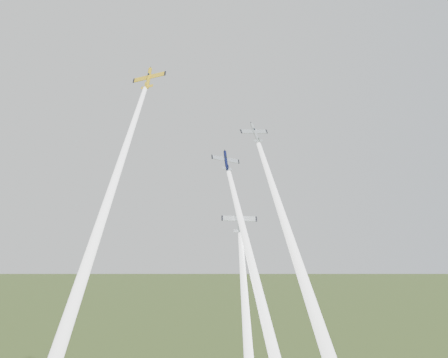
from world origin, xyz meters
The scene contains 7 objects.
plane_yellow centered at (-16.71, 4.86, 116.22)m, with size 8.29×8.22×1.30m, color gold, non-canonical shape.
smoke_trail_yellow centered at (-24.35, -16.04, 81.23)m, with size 2.79×2.79×76.53m, color white, non-canonical shape.
plane_navy centered at (0.80, -0.37, 96.61)m, with size 6.63×6.58×1.04m, color #0C1035, non-canonical shape.
smoke_trail_navy centered at (6.39, -18.56, 66.69)m, with size 2.79×2.79×64.52m, color white, non-canonical shape.
plane_silver_right centered at (7.05, -1.97, 102.62)m, with size 6.56×6.51×1.03m, color #ACB5BB, non-canonical shape.
smoke_trail_silver_right centered at (13.04, -18.32, 75.24)m, with size 2.79×2.79×58.50m, color white, non-canonical shape.
plane_silver_low centered at (3.09, -7.44, 83.36)m, with size 7.43×7.37×1.16m, color #B5BDC4, non-canonical shape.
Camera 1 is at (-7.75, -122.73, 81.79)m, focal length 45.00 mm.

